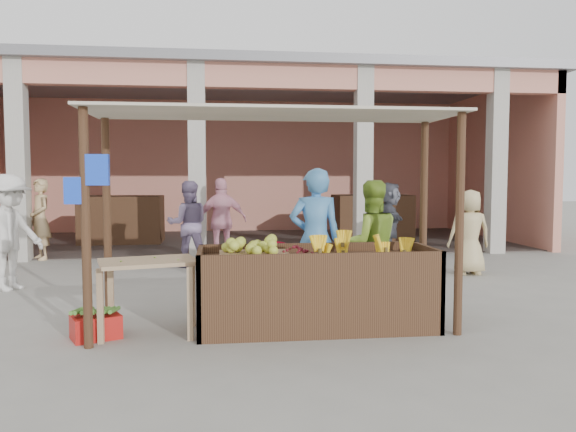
{
  "coord_description": "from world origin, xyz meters",
  "views": [
    {
      "loc": [
        -0.57,
        -6.07,
        1.68
      ],
      "look_at": [
        0.33,
        1.2,
        1.17
      ],
      "focal_mm": 35.0,
      "sensor_mm": 36.0,
      "label": 1
    }
  ],
  "objects": [
    {
      "name": "ground",
      "position": [
        0.0,
        0.0,
        0.0
      ],
      "size": [
        60.0,
        60.0,
        0.0
      ],
      "primitive_type": "plane",
      "color": "gray",
      "rests_on": "ground"
    },
    {
      "name": "market_building",
      "position": [
        0.05,
        8.93,
        2.7
      ],
      "size": [
        14.4,
        6.4,
        4.2
      ],
      "color": "tan",
      "rests_on": "ground"
    },
    {
      "name": "fruit_stall",
      "position": [
        0.5,
        0.0,
        0.4
      ],
      "size": [
        2.6,
        0.95,
        0.8
      ],
      "primitive_type": "cube",
      "color": "#4C321E",
      "rests_on": "ground"
    },
    {
      "name": "stall_awning",
      "position": [
        -0.01,
        0.06,
        1.98
      ],
      "size": [
        4.09,
        1.35,
        2.39
      ],
      "color": "#4C321E",
      "rests_on": "ground"
    },
    {
      "name": "banana_heap",
      "position": [
        0.98,
        -0.05,
        0.91
      ],
      "size": [
        1.22,
        0.67,
        0.22
      ],
      "primitive_type": null,
      "color": "yellow",
      "rests_on": "fruit_stall"
    },
    {
      "name": "melon_tray",
      "position": [
        -0.19,
        -0.06,
        0.89
      ],
      "size": [
        0.75,
        0.65,
        0.2
      ],
      "color": "#926E4B",
      "rests_on": "fruit_stall"
    },
    {
      "name": "berry_heap",
      "position": [
        0.27,
        -0.0,
        0.87
      ],
      "size": [
        0.47,
        0.38,
        0.15
      ],
      "primitive_type": "ellipsoid",
      "color": "maroon",
      "rests_on": "fruit_stall"
    },
    {
      "name": "side_table",
      "position": [
        -1.31,
        -0.03,
        0.66
      ],
      "size": [
        1.13,
        0.89,
        0.8
      ],
      "rotation": [
        0.0,
        0.0,
        0.26
      ],
      "color": "tan",
      "rests_on": "ground"
    },
    {
      "name": "papaya_pile",
      "position": [
        -1.31,
        -0.03,
        0.91
      ],
      "size": [
        0.74,
        0.42,
        0.21
      ],
      "primitive_type": null,
      "color": "#5C9731",
      "rests_on": "side_table"
    },
    {
      "name": "red_crate",
      "position": [
        -1.85,
        -0.12,
        0.12
      ],
      "size": [
        0.57,
        0.51,
        0.25
      ],
      "primitive_type": "cube",
      "rotation": [
        0.0,
        0.0,
        0.43
      ],
      "color": "red",
      "rests_on": "ground"
    },
    {
      "name": "plantain_bundle",
      "position": [
        -1.85,
        -0.12,
        0.28
      ],
      "size": [
        0.36,
        0.25,
        0.07
      ],
      "primitive_type": null,
      "color": "#4E8C32",
      "rests_on": "red_crate"
    },
    {
      "name": "produce_sacks",
      "position": [
        2.65,
        5.38,
        0.32
      ],
      "size": [
        1.06,
        0.79,
        0.64
      ],
      "color": "maroon",
      "rests_on": "ground"
    },
    {
      "name": "vendor_blue",
      "position": [
        0.64,
        0.89,
        0.96
      ],
      "size": [
        0.76,
        0.59,
        1.91
      ],
      "primitive_type": "imported",
      "rotation": [
        0.0,
        0.0,
        3.06
      ],
      "color": "#488BCC",
      "rests_on": "ground"
    },
    {
      "name": "vendor_green",
      "position": [
        1.36,
        0.91,
        0.86
      ],
      "size": [
        0.86,
        0.53,
        1.73
      ],
      "primitive_type": "imported",
      "rotation": [
        0.0,
        0.0,
        3.2
      ],
      "color": "#88B132",
      "rests_on": "ground"
    },
    {
      "name": "motorcycle",
      "position": [
        0.48,
        2.38,
        0.5
      ],
      "size": [
        0.71,
        1.94,
        1.0
      ],
      "primitive_type": "imported",
      "rotation": [
        0.0,
        0.0,
        1.54
      ],
      "color": "maroon",
      "rests_on": "ground"
    },
    {
      "name": "shopper_a",
      "position": [
        -3.65,
        2.65,
        0.93
      ],
      "size": [
        1.12,
        1.33,
        1.86
      ],
      "primitive_type": "imported",
      "rotation": [
        0.0,
        0.0,
        1.04
      ],
      "color": "silver",
      "rests_on": "ground"
    },
    {
      "name": "shopper_b",
      "position": [
        -0.5,
        4.96,
        0.89
      ],
      "size": [
        1.14,
        0.76,
        1.78
      ],
      "primitive_type": "imported",
      "rotation": [
        0.0,
        0.0,
        3.35
      ],
      "color": "pink",
      "rests_on": "ground"
    },
    {
      "name": "shopper_c",
      "position": [
        3.71,
        3.08,
        0.81
      ],
      "size": [
        0.83,
        0.58,
        1.62
      ],
      "primitive_type": "imported",
      "rotation": [
        0.0,
        0.0,
        3.04
      ],
      "color": "tan",
      "rests_on": "ground"
    },
    {
      "name": "shopper_d",
      "position": [
        3.0,
        5.34,
        0.83
      ],
      "size": [
        1.0,
        1.64,
        1.65
      ],
      "primitive_type": "imported",
      "rotation": [
        0.0,
        0.0,
        1.31
      ],
      "color": "#444651",
      "rests_on": "ground"
    },
    {
      "name": "shopper_e",
      "position": [
        -4.16,
        5.8,
        0.86
      ],
      "size": [
        0.77,
        0.8,
        1.72
      ],
      "primitive_type": "imported",
      "rotation": [
        0.0,
        0.0,
        -0.91
      ],
      "color": "tan",
      "rests_on": "ground"
    },
    {
      "name": "shopper_f",
      "position": [
        -1.14,
        4.53,
        0.88
      ],
      "size": [
        0.91,
        0.59,
        1.76
      ],
      "primitive_type": "imported",
      "rotation": [
        0.0,
        0.0,
        3.25
      ],
      "color": "slate",
      "rests_on": "ground"
    }
  ]
}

